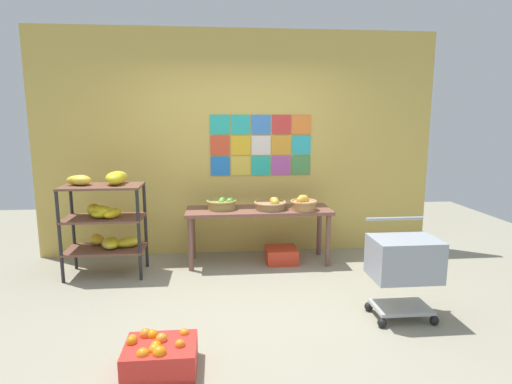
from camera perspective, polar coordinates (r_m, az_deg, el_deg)
The scene contains 10 objects.
ground at distance 4.01m, azimuth -0.99°, elevation -15.91°, with size 9.45×9.45×0.00m, color gray.
back_wall_with_art at distance 5.37m, azimuth -2.45°, elevation 6.53°, with size 5.11×0.07×2.86m.
banana_shelf_unit at distance 4.94m, azimuth -20.07°, elevation -2.89°, with size 0.86×0.52×1.18m.
display_table at distance 5.06m, azimuth 0.36°, elevation -3.26°, with size 1.75×0.56×0.68m.
fruit_basket_back_left at distance 5.01m, azimuth 2.07°, elevation -1.72°, with size 0.40×0.40×0.14m.
fruit_basket_right at distance 5.04m, azimuth -4.73°, elevation -1.59°, with size 0.37×0.37×0.15m.
fruit_basket_centre at distance 4.99m, azimuth 6.55°, elevation -1.55°, with size 0.32×0.32×0.18m.
produce_crate_under_table at distance 5.19m, azimuth 3.49°, elevation -8.66°, with size 0.38×0.36×0.18m, color red.
orange_crate_foreground at distance 3.21m, azimuth -13.09°, elevation -21.04°, with size 0.50×0.39×0.25m.
shopping_cart at distance 3.89m, azimuth 19.66°, elevation -9.05°, with size 0.57×0.46×0.87m.
Camera 1 is at (-0.27, -3.60, 1.75)m, focal length 29.06 mm.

